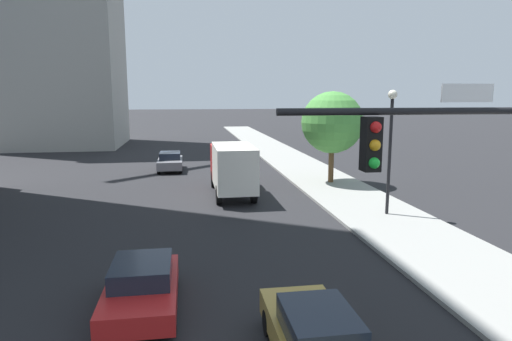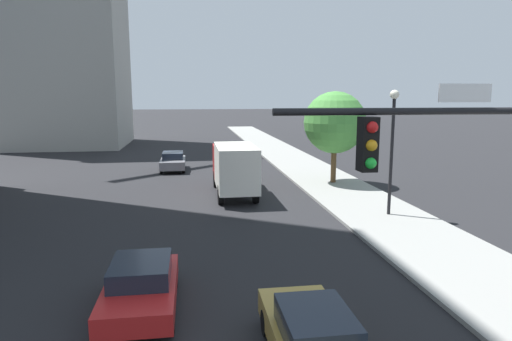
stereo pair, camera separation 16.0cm
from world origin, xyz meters
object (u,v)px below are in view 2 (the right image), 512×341
object	(u,v)px
box_truck	(234,166)
street_tree	(335,123)
car_gold	(314,341)
car_gray	(173,161)
car_red	(141,286)
traffic_light_pole	(467,178)
street_lamp	(393,135)

from	to	relation	value
box_truck	street_tree	bearing A→B (deg)	18.80
car_gold	car_gray	bearing A→B (deg)	98.33
car_red	car_gold	bearing A→B (deg)	-41.31
street_tree	box_truck	distance (m)	7.78
traffic_light_pole	box_truck	distance (m)	18.60
box_truck	car_red	bearing A→B (deg)	-105.90
traffic_light_pole	street_tree	distance (m)	20.97
car_gold	car_red	world-z (taller)	car_gold
traffic_light_pole	car_gold	world-z (taller)	traffic_light_pole
car_gray	box_truck	size ratio (longest dim) A/B	0.62
car_gold	box_truck	world-z (taller)	box_truck
car_gray	car_red	size ratio (longest dim) A/B	1.04
car_red	street_tree	bearing A→B (deg)	56.29
car_gray	street_tree	bearing A→B (deg)	-34.00
car_gold	box_truck	size ratio (longest dim) A/B	0.67
car_red	box_truck	distance (m)	14.76
car_gold	car_red	distance (m)	5.37
street_tree	street_lamp	bearing A→B (deg)	-89.20
car_gray	street_lamp	bearing A→B (deg)	-54.89
car_gray	car_red	bearing A→B (deg)	-90.00
street_tree	car_red	xyz separation A→B (m)	(-11.03, -16.54, -3.52)
traffic_light_pole	street_lamp	distance (m)	12.85
street_tree	box_truck	world-z (taller)	street_tree
street_lamp	box_truck	xyz separation A→B (m)	(-7.12, 6.03, -2.32)
street_tree	traffic_light_pole	bearing A→B (deg)	-101.16
street_tree	car_gray	distance (m)	13.75
traffic_light_pole	box_truck	size ratio (longest dim) A/B	0.87
street_lamp	car_red	distance (m)	14.22
traffic_light_pole	car_red	size ratio (longest dim) A/B	1.46
street_tree	car_gold	size ratio (longest dim) A/B	1.30
car_red	box_truck	world-z (taller)	box_truck
car_gold	car_red	xyz separation A→B (m)	(-4.03, 3.54, -0.04)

